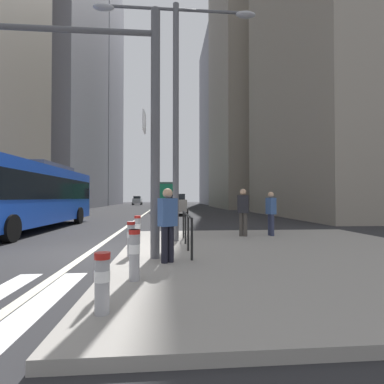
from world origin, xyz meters
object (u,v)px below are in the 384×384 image
Objects in this scene: car_oncoming_mid at (137,200)px; city_bus_red_distant at (171,196)px; bollard_back at (137,228)px; pedestrian_walking at (271,211)px; traffic_signal_gantry at (58,88)px; bollard_left at (134,252)px; bollard_right at (131,237)px; city_bus_red_receding at (166,196)px; pedestrian_waiting at (243,210)px; car_receding_near at (177,204)px; pedestrian_far at (168,221)px; street_lamp_post at (176,88)px; city_bus_blue_oncoming at (29,193)px; bollard_front at (102,279)px.

city_bus_red_distant is at bearing -50.99° from car_oncoming_mid.
pedestrian_walking reaches higher than bollard_back.
bollard_left is (1.98, -1.85, -3.50)m from traffic_signal_gantry.
city_bus_red_distant reaches higher than bollard_right.
bollard_left is 0.53× the size of pedestrian_walking.
city_bus_red_receding is 19.22m from city_bus_red_distant.
car_receding_near is at bearing 96.70° from pedestrian_waiting.
bollard_right is 1.25m from pedestrian_far.
city_bus_red_distant is at bearing 89.37° from pedestrian_far.
car_receding_near is 0.63× the size of traffic_signal_gantry.
city_bus_red_receding is 6.12× the size of pedestrian_waiting.
street_lamp_post reaches higher than pedestrian_walking.
car_receding_near is 4.81× the size of bollard_back.
bollard_back is (5.73, -5.38, -1.20)m from city_bus_blue_oncoming.
pedestrian_walking is at bearing -85.79° from city_bus_red_distant.
car_oncoming_mid is 55.68m from pedestrian_walking.
car_oncoming_mid is 55.59m from pedestrian_waiting.
bollard_front is 2.96m from pedestrian_far.
city_bus_red_distant is 47.25m from bollard_back.
city_bus_blue_oncoming is at bearing -89.93° from car_oncoming_mid.
pedestrian_far reaches higher than bollard_left.
pedestrian_waiting is (9.48, -3.93, -0.70)m from city_bus_blue_oncoming.
pedestrian_far is (6.74, -58.94, 0.07)m from car_oncoming_mid.
street_lamp_post is (6.94, -4.88, 3.45)m from city_bus_blue_oncoming.
bollard_front is 7.89m from pedestrian_waiting.
street_lamp_post reaches higher than bollard_back.
bollard_right is 0.52× the size of pedestrian_far.
traffic_signal_gantry is 0.84× the size of street_lamp_post.
car_receding_near is at bearing -89.44° from city_bus_red_distant.
car_oncoming_mid is (-6.55, 28.20, -0.85)m from city_bus_red_receding.
city_bus_red_receding is at bearing 95.99° from car_receding_near.
traffic_signal_gantry is (-3.39, -20.55, 3.15)m from car_receding_near.
city_bus_red_distant is at bearing 88.53° from bollard_front.
bollard_right is (5.78, -7.35, -1.21)m from city_bus_blue_oncoming.
traffic_signal_gantry is at bearing -135.79° from street_lamp_post.
bollard_right is at bearing -91.35° from city_bus_red_receding.
street_lamp_post is at bearing 64.81° from bollard_right.
traffic_signal_gantry reaches higher than bollard_front.
pedestrian_waiting is (9.55, -54.76, 0.15)m from car_oncoming_mid.
bollard_back is at bearing -91.54° from city_bus_red_receding.
street_lamp_post reaches higher than city_bus_blue_oncoming.
city_bus_red_receding is 12.35× the size of bollard_back.
car_receding_near is 17.02m from pedestrian_walking.
bollard_back is at bearing 91.31° from bollard_right.
street_lamp_post reaches higher than pedestrian_far.
pedestrian_walking reaches higher than pedestrian_far.
pedestrian_waiting reaches higher than pedestrian_walking.
bollard_right is at bearing -88.69° from bollard_back.
city_bus_blue_oncoming is 15.60× the size of bollard_front.
city_bus_red_distant is 49.22m from bollard_right.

